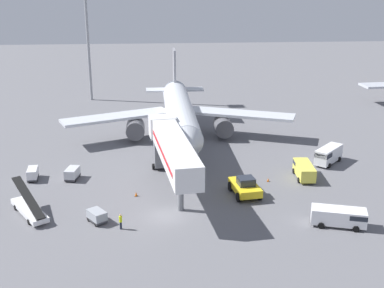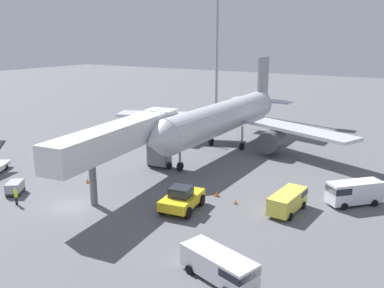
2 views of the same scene
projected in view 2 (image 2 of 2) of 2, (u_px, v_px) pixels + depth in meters
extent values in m
plane|color=slate|center=(73.00, 206.00, 39.96)|extent=(300.00, 300.00, 0.00)
cylinder|color=silver|center=(222.00, 118.00, 58.31)|extent=(4.61, 28.01, 4.34)
cone|color=silver|center=(157.00, 141.00, 45.33)|extent=(4.28, 3.35, 4.25)
cone|color=silver|center=(265.00, 100.00, 71.97)|extent=(4.17, 5.19, 4.12)
cube|color=gray|center=(263.00, 78.00, 69.89)|extent=(0.40, 4.05, 6.94)
cube|color=silver|center=(276.00, 101.00, 69.25)|extent=(5.24, 3.00, 0.24)
cube|color=silver|center=(247.00, 99.00, 71.84)|extent=(5.24, 3.00, 0.24)
cube|color=silver|center=(296.00, 129.00, 55.69)|extent=(17.58, 10.09, 0.44)
cube|color=silver|center=(172.00, 115.00, 65.59)|extent=(17.53, 10.38, 0.44)
cylinder|color=#4C4C51|center=(272.00, 141.00, 56.75)|extent=(2.94, 3.81, 2.91)
cylinder|color=#4C4C51|center=(185.00, 129.00, 63.72)|extent=(2.94, 3.81, 2.91)
cylinder|color=gray|center=(180.00, 155.00, 49.95)|extent=(0.28, 0.28, 2.90)
cylinder|color=black|center=(180.00, 167.00, 50.32)|extent=(0.36, 1.10, 1.10)
cylinder|color=gray|center=(242.00, 136.00, 59.16)|extent=(0.28, 0.28, 2.90)
cylinder|color=black|center=(242.00, 146.00, 59.53)|extent=(0.36, 1.10, 1.10)
cylinder|color=gray|center=(211.00, 132.00, 61.64)|extent=(0.28, 0.28, 2.90)
cylinder|color=black|center=(211.00, 142.00, 62.01)|extent=(0.36, 1.10, 1.10)
cube|color=silver|center=(114.00, 138.00, 42.16)|extent=(5.22, 18.86, 2.70)
cube|color=red|center=(102.00, 137.00, 42.78)|extent=(1.92, 15.55, 0.44)
cube|color=silver|center=(161.00, 121.00, 50.89)|extent=(3.76, 3.19, 2.84)
cube|color=#232833|center=(166.00, 117.00, 51.97)|extent=(3.30, 0.63, 0.90)
cube|color=slate|center=(159.00, 149.00, 51.21)|extent=(2.75, 2.09, 4.05)
cylinder|color=black|center=(150.00, 163.00, 52.30)|extent=(0.39, 0.83, 0.80)
cylinder|color=black|center=(170.00, 166.00, 51.15)|extent=(0.39, 0.83, 0.80)
cylinder|color=slate|center=(93.00, 183.00, 39.79)|extent=(0.70, 0.70, 4.45)
cube|color=yellow|center=(182.00, 200.00, 38.98)|extent=(3.39, 5.36, 0.90)
cube|color=#232833|center=(181.00, 192.00, 38.53)|extent=(2.13, 2.05, 0.90)
cylinder|color=black|center=(188.00, 213.00, 37.14)|extent=(0.55, 1.15, 1.10)
cylinder|color=black|center=(162.00, 208.00, 38.13)|extent=(0.55, 1.15, 1.10)
cylinder|color=black|center=(201.00, 200.00, 40.04)|extent=(0.55, 1.15, 1.10)
cylinder|color=black|center=(177.00, 196.00, 41.03)|extent=(0.55, 1.15, 1.10)
cylinder|color=black|center=(6.00, 167.00, 50.83)|extent=(0.51, 0.62, 0.60)
cube|color=white|center=(218.00, 264.00, 27.74)|extent=(5.94, 3.57, 1.62)
cube|color=#1E232D|center=(240.00, 271.00, 26.28)|extent=(2.31, 2.51, 0.52)
cylinder|color=black|center=(247.00, 280.00, 27.32)|extent=(0.76, 0.55, 0.68)
cylinder|color=black|center=(211.00, 259.00, 29.82)|extent=(0.76, 0.55, 0.68)
cylinder|color=black|center=(190.00, 269.00, 28.55)|extent=(0.76, 0.55, 0.68)
cube|color=#E5DB4C|center=(287.00, 201.00, 38.50)|extent=(2.29, 5.25, 1.60)
cube|color=#1E232D|center=(295.00, 192.00, 39.79)|extent=(2.08, 1.77, 0.51)
cylinder|color=black|center=(284.00, 201.00, 40.47)|extent=(0.40, 0.70, 0.68)
cylinder|color=black|center=(303.00, 205.00, 39.42)|extent=(0.40, 0.70, 0.68)
cylinder|color=black|center=(270.00, 211.00, 37.96)|extent=(0.40, 0.70, 0.68)
cylinder|color=black|center=(290.00, 216.00, 36.91)|extent=(0.40, 0.70, 0.68)
cube|color=white|center=(355.00, 192.00, 40.09)|extent=(5.01, 5.13, 2.04)
cube|color=#1E232D|center=(338.00, 189.00, 39.52)|extent=(2.53, 2.52, 0.65)
cylinder|color=black|center=(344.00, 206.00, 39.10)|extent=(0.71, 0.72, 0.68)
cylinder|color=black|center=(333.00, 199.00, 40.74)|extent=(0.71, 0.72, 0.68)
cylinder|color=black|center=(374.00, 203.00, 39.92)|extent=(0.71, 0.72, 0.68)
cylinder|color=black|center=(362.00, 196.00, 41.57)|extent=(0.71, 0.72, 0.68)
cube|color=#38383D|center=(15.00, 191.00, 43.03)|extent=(2.38, 2.57, 0.22)
cube|color=#999EA5|center=(15.00, 186.00, 42.89)|extent=(2.38, 2.57, 0.91)
cylinder|color=black|center=(19.00, 195.00, 42.36)|extent=(0.31, 0.36, 0.36)
cylinder|color=black|center=(7.00, 195.00, 42.28)|extent=(0.31, 0.36, 0.36)
cylinder|color=black|center=(24.00, 189.00, 43.84)|extent=(0.31, 0.36, 0.36)
cylinder|color=black|center=(12.00, 190.00, 43.75)|extent=(0.31, 0.36, 0.36)
cube|color=#38383D|center=(51.00, 151.00, 58.21)|extent=(1.47, 2.73, 0.22)
cube|color=silver|center=(51.00, 146.00, 58.04)|extent=(1.47, 2.73, 1.09)
cylinder|color=black|center=(49.00, 154.00, 57.21)|extent=(0.16, 0.37, 0.36)
cylinder|color=black|center=(43.00, 153.00, 57.67)|extent=(0.16, 0.37, 0.36)
cylinder|color=black|center=(59.00, 150.00, 58.80)|extent=(0.16, 0.37, 0.36)
cylinder|color=black|center=(53.00, 149.00, 59.27)|extent=(0.16, 0.37, 0.36)
cube|color=#38383D|center=(75.00, 157.00, 55.37)|extent=(1.81, 2.73, 0.22)
cube|color=silver|center=(74.00, 152.00, 55.20)|extent=(1.81, 2.73, 1.09)
cylinder|color=black|center=(72.00, 160.00, 54.36)|extent=(0.19, 0.38, 0.36)
cylinder|color=black|center=(66.00, 158.00, 55.17)|extent=(0.19, 0.38, 0.36)
cylinder|color=black|center=(83.00, 157.00, 55.62)|extent=(0.19, 0.38, 0.36)
cylinder|color=black|center=(78.00, 155.00, 56.44)|extent=(0.19, 0.38, 0.36)
cylinder|color=#1E2333|center=(17.00, 201.00, 40.23)|extent=(0.32, 0.32, 0.82)
cylinder|color=#D8EA19|center=(16.00, 194.00, 40.04)|extent=(0.43, 0.43, 0.65)
sphere|color=tan|center=(15.00, 189.00, 39.93)|extent=(0.22, 0.22, 0.22)
cube|color=black|center=(235.00, 204.00, 40.56)|extent=(0.31, 0.31, 0.03)
cone|color=orange|center=(236.00, 201.00, 40.50)|extent=(0.27, 0.27, 0.46)
cube|color=black|center=(217.00, 196.00, 42.46)|extent=(0.44, 0.44, 0.03)
cone|color=orange|center=(217.00, 193.00, 42.38)|extent=(0.37, 0.37, 0.64)
cube|color=black|center=(88.00, 183.00, 46.33)|extent=(0.37, 0.37, 0.03)
cone|color=orange|center=(88.00, 180.00, 46.26)|extent=(0.31, 0.31, 0.54)
cylinder|color=#93969B|center=(217.00, 39.00, 89.46)|extent=(0.56, 0.56, 30.54)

